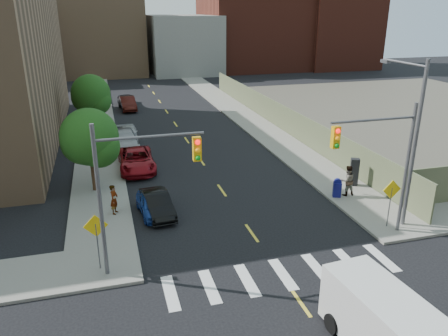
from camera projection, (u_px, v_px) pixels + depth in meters
ground at (323, 335)px, 15.99m from camera, size 160.00×160.00×0.00m
sidewalk_nw at (97, 109)px, 51.49m from camera, size 3.50×73.00×0.15m
sidewalk_ne at (223, 101)px, 55.42m from camera, size 3.50×73.00×0.15m
fence_north at (278, 115)px, 43.28m from camera, size 0.12×44.00×2.50m
gravel_lot at (419, 112)px, 50.18m from camera, size 36.00×42.00×0.06m
bg_bldg_west at (2, 42)px, 71.57m from camera, size 14.00×18.00×12.00m
bg_bldg_midwest at (102, 30)px, 76.92m from camera, size 14.00×16.00×15.00m
bg_bldg_center at (183, 44)px, 79.52m from camera, size 12.00×16.00×10.00m
bg_bldg_east at (252, 26)px, 83.84m from camera, size 18.00×18.00×16.00m
bg_bldg_fareast at (332, 20)px, 85.75m from camera, size 14.00×16.00×18.00m
signal_nw at (135, 179)px, 18.32m from camera, size 4.59×0.30×7.00m
signal_ne at (383, 154)px, 21.36m from camera, size 4.59×0.30×7.00m
streetlight_ne at (411, 133)px, 22.49m from camera, size 0.25×3.70×9.00m
warn_sign_nw at (96, 232)px, 19.19m from camera, size 1.06×0.06×2.83m
warn_sign_ne at (391, 195)px, 22.99m from camera, size 1.06×0.06×2.83m
warn_sign_midwest at (95, 145)px, 31.39m from camera, size 1.06×0.06×2.83m
tree_west_near at (90, 140)px, 27.25m from camera, size 3.66×3.64×5.52m
tree_west_far at (91, 96)px, 40.80m from camera, size 3.66×3.64×5.52m
parked_car_blue at (152, 205)px, 25.13m from camera, size 1.77×3.69×1.22m
parked_car_black at (157, 204)px, 25.12m from camera, size 1.76×4.10×1.31m
parked_car_red at (137, 160)px, 32.04m from camera, size 2.55×5.45×1.51m
parked_car_silver at (125, 140)px, 36.74m from camera, size 2.21×5.35×1.55m
parked_car_white at (128, 132)px, 39.34m from camera, size 1.76×4.08×1.37m
parked_car_maroon at (128, 103)px, 50.83m from camera, size 1.82×4.72×1.54m
parked_car_grey at (126, 100)px, 53.28m from camera, size 2.07×4.45×1.23m
cargo_van at (385, 324)px, 14.72m from camera, size 2.53×5.33×2.37m
mailbox at (337, 188)px, 27.13m from camera, size 0.60×0.53×1.20m
payphone at (354, 172)px, 28.80m from camera, size 0.69×0.64×1.85m
pedestrian_west at (114, 199)px, 24.82m from camera, size 0.64×0.75×1.74m
pedestrian_east at (347, 181)px, 27.23m from camera, size 0.95×0.74×1.95m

